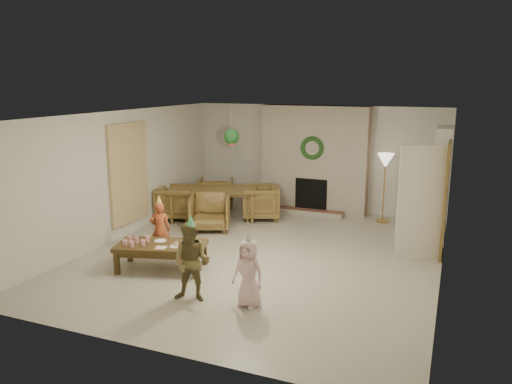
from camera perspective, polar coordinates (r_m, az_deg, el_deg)
The scene contains 56 objects.
floor at distance 9.01m, azimuth 0.82°, elevation -7.21°, with size 7.00×7.00×0.00m, color #B7B29E.
ceiling at distance 8.49m, azimuth 0.87°, elevation 8.87°, with size 7.00×7.00×0.00m, color white.
wall_back at distance 11.94m, azimuth 6.96°, elevation 3.85°, with size 7.00×7.00×0.00m, color silver.
wall_front at distance 5.66m, azimuth -12.19°, elevation -6.32°, with size 7.00×7.00×0.00m, color silver.
wall_left at distance 10.12m, azimuth -15.20°, elevation 1.91°, with size 7.00×7.00×0.00m, color silver.
wall_right at distance 8.10m, azimuth 21.04°, elevation -1.12°, with size 7.00×7.00×0.00m, color silver.
fireplace_mass at distance 11.75m, azimuth 6.70°, elevation 3.71°, with size 2.50×0.40×2.50m, color #5E2118.
fireplace_hearth at distance 11.66m, azimuth 6.09°, elevation -2.32°, with size 1.60×0.30×0.12m, color #61291A.
fireplace_firebox at distance 11.73m, azimuth 6.36°, elevation -0.28°, with size 0.75×0.12×0.75m, color black.
fireplace_wreath at distance 11.49m, azimuth 6.43°, elevation 5.03°, with size 0.54×0.54×0.10m, color #194319.
floor_lamp_base at distance 11.40m, azimuth 14.26°, elevation -3.23°, with size 0.28×0.28×0.03m, color gold.
floor_lamp_post at distance 11.23m, azimuth 14.45°, elevation 0.19°, with size 0.03×0.03×1.37m, color gold.
floor_lamp_shade at distance 11.11m, azimuth 14.64°, elevation 3.51°, with size 0.37×0.37×0.31m, color beige.
bookshelf_carcass at distance 10.39m, azimuth 20.42°, elevation 0.97°, with size 0.30×1.00×2.20m, color white.
bookshelf_shelf_a at distance 10.53m, azimuth 20.04°, elevation -2.48°, with size 0.30×0.92×0.03m, color white.
bookshelf_shelf_b at distance 10.44m, azimuth 20.21°, elevation -0.36°, with size 0.30×0.92×0.03m, color white.
bookshelf_shelf_c at distance 10.36m, azimuth 20.38°, elevation 1.79°, with size 0.30×0.92×0.03m, color white.
bookshelf_shelf_d at distance 10.30m, azimuth 20.55°, elevation 3.98°, with size 0.30×0.92×0.03m, color white.
books_row_lower at distance 10.35m, azimuth 19.96°, elevation -1.93°, with size 0.20×0.40×0.24m, color #B0202C.
books_row_mid at distance 10.46m, azimuth 20.17°, elevation 0.45°, with size 0.20×0.44×0.24m, color teal.
books_row_upper at distance 10.24m, azimuth 20.30°, elevation 2.42°, with size 0.20×0.36×0.22m, color gold.
door_frame at distance 9.32m, azimuth 20.87°, elevation -0.83°, with size 0.05×0.86×2.04m, color brown.
door_leaf at distance 8.97m, azimuth 18.37°, elevation -1.28°, with size 0.05×0.80×2.00m, color beige.
curtain_panel at distance 10.25m, azimuth -14.35°, elevation 2.09°, with size 0.06×1.20×2.00m, color beige.
dining_table at distance 11.26m, azimuth -4.92°, elevation -1.35°, with size 1.95×1.09×0.69m, color brown.
dining_chair_near at distance 10.43m, azimuth -5.30°, elevation -2.30°, with size 0.81×0.83×0.76m, color brown.
dining_chair_far at distance 12.09m, azimuth -4.60°, elevation -0.20°, with size 0.81×0.83×0.76m, color brown.
dining_chair_left at distance 11.36m, azimuth -9.24°, elevation -1.17°, with size 0.81×0.83×0.76m, color brown.
dining_chair_right at distance 11.22m, azimuth 0.54°, elevation -1.17°, with size 0.81×0.83×0.76m, color brown.
hanging_plant_cord at distance 10.40m, azimuth -2.85°, elevation 7.62°, with size 0.01×0.01×0.70m, color tan.
hanging_plant_pot at distance 10.44m, azimuth -2.83°, elevation 5.71°, with size 0.16×0.16×0.12m, color #AE4F38.
hanging_plant_foliage at distance 10.42m, azimuth -2.84°, elevation 6.36°, with size 0.32×0.32×0.32m, color #1A4E20.
coffee_table_top at distance 8.36m, azimuth -10.80°, elevation -6.05°, with size 1.45×0.72×0.07m, color #4C3919.
coffee_table_apron at distance 8.38m, azimuth -10.77°, elevation -6.56°, with size 1.33×0.61×0.09m, color #4C3919.
coffee_leg_fl at distance 8.39m, azimuth -15.66°, elevation -7.86°, with size 0.08×0.08×0.38m, color #4C3919.
coffee_leg_fr at distance 8.00m, azimuth -6.80°, elevation -8.47°, with size 0.08×0.08×0.38m, color #4C3919.
coffee_leg_bl at distance 8.90m, azimuth -14.25°, elevation -6.57°, with size 0.08×0.08×0.38m, color #4C3919.
coffee_leg_br at distance 8.54m, azimuth -5.91°, elevation -7.06°, with size 0.08×0.08×0.38m, color #4C3919.
cup_a at distance 8.36m, azimuth -14.82°, elevation -5.65°, with size 0.08×0.08×0.10m, color silver.
cup_b at distance 8.56m, azimuth -14.29°, elevation -5.19°, with size 0.08×0.08×0.10m, color silver.
cup_c at distance 8.27m, azimuth -14.09°, elevation -5.82°, with size 0.08×0.08×0.10m, color silver.
cup_d at distance 8.46m, azimuth -13.57°, elevation -5.36°, with size 0.08×0.08×0.10m, color silver.
cup_e at distance 8.29m, azimuth -12.86°, elevation -5.69°, with size 0.08×0.08×0.10m, color silver.
cup_f at distance 8.49m, azimuth -12.37°, elevation -5.23°, with size 0.08×0.08×0.10m, color silver.
plate_a at distance 8.48m, azimuth -10.91°, elevation -5.51°, with size 0.20×0.20×0.01m, color white.
plate_b at distance 8.17m, azimuth -9.16°, elevation -6.15°, with size 0.20×0.20×0.01m, color white.
plate_c at distance 8.32m, azimuth -7.27°, elevation -5.74°, with size 0.20×0.20×0.01m, color white.
food_scoop at distance 8.16m, azimuth -9.17°, elevation -5.86°, with size 0.08×0.08×0.08m, color tan.
napkin_left at distance 8.15m, azimuth -10.84°, elevation -6.27°, with size 0.17×0.17×0.01m, color #F1B2C7.
napkin_right at distance 8.43m, azimuth -7.87°, elevation -5.53°, with size 0.17×0.17×0.01m, color #F1B2C7.
child_red at distance 8.98m, azimuth -10.93°, elevation -4.22°, with size 0.36×0.23×0.98m, color #B14D26.
party_hat_red at distance 8.84m, azimuth -11.07°, elevation -0.92°, with size 0.13×0.13×0.19m, color #E6EE4F.
child_plaid at distance 7.10m, azimuth -7.38°, elevation -8.00°, with size 0.55×0.43×1.14m, color brown.
party_hat_plaid at distance 6.91m, azimuth -7.52°, elevation -3.26°, with size 0.13×0.13×0.19m, color #51BE74.
child_pink at distance 6.92m, azimuth -0.89°, elevation -9.28°, with size 0.47×0.30×0.95m, color #F7C5C7.
party_hat_pink at distance 6.74m, azimuth -0.90°, elevation -5.22°, with size 0.12×0.12×0.17m, color silver.
Camera 1 is at (3.06, -7.90, 3.06)m, focal length 34.90 mm.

